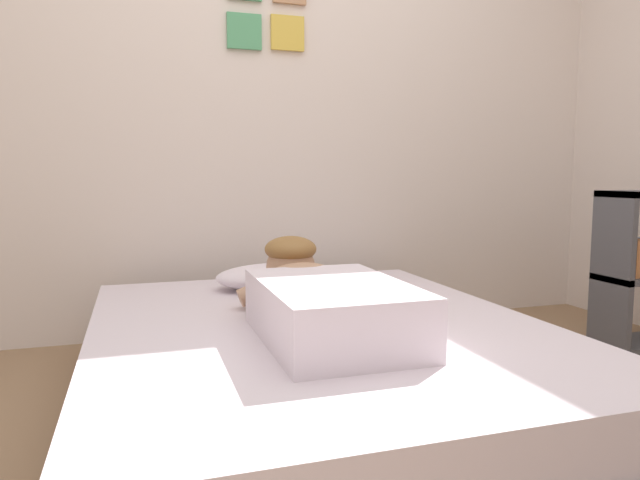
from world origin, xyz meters
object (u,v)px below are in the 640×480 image
bed (318,367)px  cell_phone (330,318)px  pillow (274,276)px  person_lying (319,297)px  coffee_cup (329,285)px

bed → cell_phone: cell_phone is taller
bed → pillow: bearing=90.7°
bed → person_lying: 0.28m
coffee_cup → cell_phone: 0.44m
bed → pillow: pillow is taller
pillow → person_lying: person_lying is taller
bed → pillow: (-0.01, 0.62, 0.22)m
person_lying → bed: bearing=75.2°
bed → coffee_cup: (0.19, 0.44, 0.20)m
bed → pillow: size_ratio=3.68×
coffee_cup → cell_phone: coffee_cup is taller
bed → person_lying: (-0.02, -0.08, 0.27)m
person_lying → cell_phone: 0.17m
bed → cell_phone: 0.18m
bed → person_lying: size_ratio=2.08×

